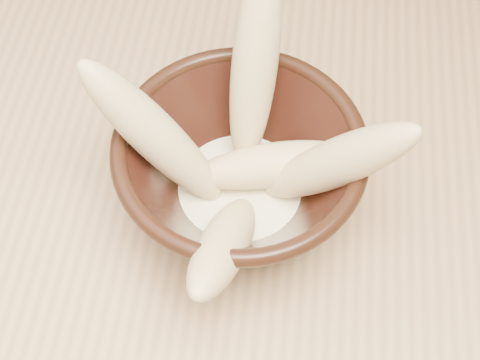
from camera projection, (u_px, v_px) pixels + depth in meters
name	position (u px, v px, depth m)	size (l,w,h in m)	color
table	(219.00, 155.00, 0.67)	(1.20, 0.80, 0.75)	tan
bowl	(240.00, 174.00, 0.50)	(0.18, 0.18, 0.10)	black
milk_puddle	(240.00, 191.00, 0.52)	(0.10, 0.10, 0.01)	#F3EEC4
banana_upright	(255.00, 64.00, 0.48)	(0.03, 0.03, 0.17)	tan
banana_left	(156.00, 136.00, 0.47)	(0.03, 0.03, 0.15)	tan
banana_right	(335.00, 163.00, 0.46)	(0.03, 0.03, 0.15)	tan
banana_across	(272.00, 165.00, 0.50)	(0.03, 0.03, 0.12)	tan
banana_front	(224.00, 245.00, 0.45)	(0.03, 0.03, 0.13)	tan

